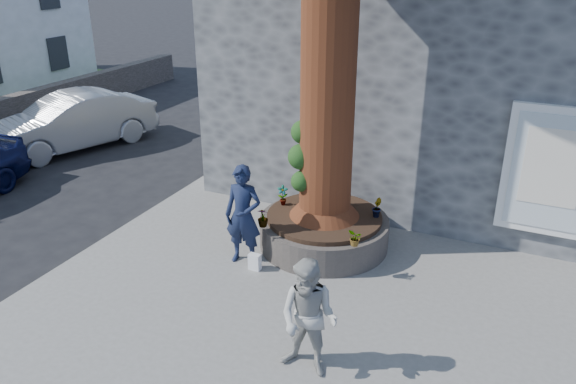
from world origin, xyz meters
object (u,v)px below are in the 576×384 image
at_px(planter, 324,230).
at_px(man, 243,215).
at_px(car_silver, 71,122).
at_px(woman, 309,319).

distance_m(planter, man, 1.61).
bearing_deg(planter, car_silver, 163.54).
relative_size(man, car_silver, 0.39).
relative_size(man, woman, 1.10).
relative_size(planter, man, 1.33).
height_order(man, woman, man).
bearing_deg(planter, woman, -72.05).
distance_m(planter, woman, 3.35).
xyz_separation_m(planter, man, (-1.02, -1.10, 0.57)).
height_order(woman, car_silver, woman).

